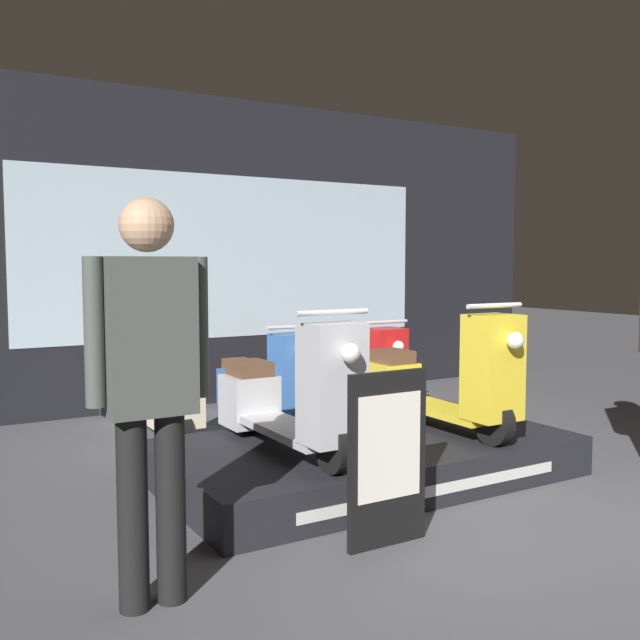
# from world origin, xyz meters

# --- Properties ---
(ground_plane) EXTENTS (30.00, 30.00, 0.00)m
(ground_plane) POSITION_xyz_m (0.00, 0.00, 0.00)
(ground_plane) COLOR #4C4C51
(shop_wall_back) EXTENTS (8.18, 0.09, 3.20)m
(shop_wall_back) POSITION_xyz_m (0.00, 4.22, 1.60)
(shop_wall_back) COLOR black
(shop_wall_back) RESTS_ON ground_plane
(display_platform) EXTENTS (2.78, 1.53, 0.27)m
(display_platform) POSITION_xyz_m (-0.35, 1.20, 0.14)
(display_platform) COLOR black
(display_platform) RESTS_ON ground_plane
(scooter_display_left) EXTENTS (0.47, 1.55, 0.95)m
(scooter_display_left) POSITION_xyz_m (-0.98, 1.13, 0.63)
(scooter_display_left) COLOR black
(scooter_display_left) RESTS_ON display_platform
(scooter_display_right) EXTENTS (0.47, 1.55, 0.95)m
(scooter_display_right) POSITION_xyz_m (0.28, 1.13, 0.63)
(scooter_display_right) COLOR black
(scooter_display_right) RESTS_ON display_platform
(scooter_backrow_0) EXTENTS (0.47, 1.55, 0.95)m
(scooter_backrow_0) POSITION_xyz_m (-1.19, 3.10, 0.36)
(scooter_backrow_0) COLOR black
(scooter_backrow_0) RESTS_ON ground_plane
(scooter_backrow_1) EXTENTS (0.47, 1.55, 0.95)m
(scooter_backrow_1) POSITION_xyz_m (-0.18, 3.10, 0.36)
(scooter_backrow_1) COLOR black
(scooter_backrow_1) RESTS_ON ground_plane
(scooter_backrow_2) EXTENTS (0.47, 1.55, 0.95)m
(scooter_backrow_2) POSITION_xyz_m (0.83, 3.10, 0.36)
(scooter_backrow_2) COLOR black
(scooter_backrow_2) RESTS_ON ground_plane
(person_left_browsing) EXTENTS (0.53, 0.23, 1.75)m
(person_left_browsing) POSITION_xyz_m (-2.20, 0.14, 1.02)
(person_left_browsing) COLOR black
(person_left_browsing) RESTS_ON ground_plane
(price_sign_board) EXTENTS (0.48, 0.04, 0.92)m
(price_sign_board) POSITION_xyz_m (-0.93, 0.15, 0.47)
(price_sign_board) COLOR black
(price_sign_board) RESTS_ON ground_plane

